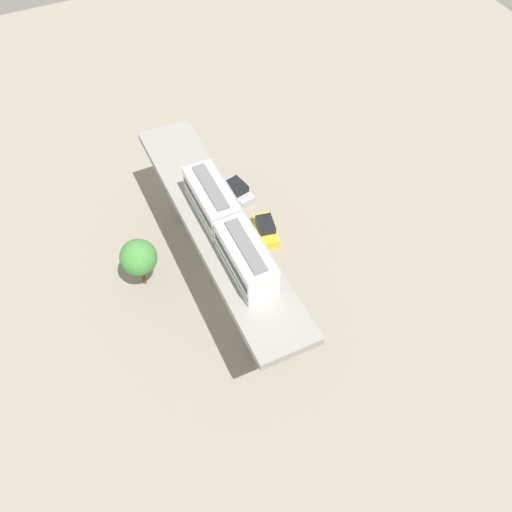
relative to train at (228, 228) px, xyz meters
name	(u,v)px	position (x,y,z in m)	size (l,w,h in m)	color
ground_plane	(222,280)	(0.00, 2.44, -10.09)	(120.00, 120.00, 0.00)	gray
viaduct	(219,237)	(0.00, 2.44, -3.73)	(5.20, 28.00, 8.56)	#999691
train	(228,228)	(0.00, 0.00, 0.00)	(2.64, 13.55, 3.24)	white
parked_car_yellow	(266,229)	(6.40, 5.89, -9.35)	(2.57, 4.47, 1.76)	yellow
parked_car_silver	(237,191)	(5.98, 12.17, -9.35)	(2.66, 4.49, 1.76)	#B2B5BA
tree_near_viaduct	(138,258)	(-6.90, 5.33, -6.20)	(3.46, 3.46, 5.64)	brown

